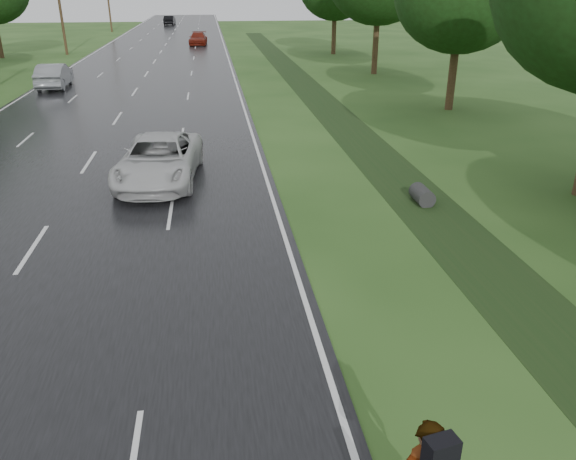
# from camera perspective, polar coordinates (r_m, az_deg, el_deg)

# --- Properties ---
(road) EXTENTS (14.00, 180.00, 0.04)m
(road) POSITION_cam_1_polar(r_m,az_deg,el_deg) (51.89, -13.66, 15.89)
(road) COLOR black
(road) RESTS_ON ground
(edge_stripe_east) EXTENTS (0.12, 180.00, 0.01)m
(edge_stripe_east) POSITION_cam_1_polar(r_m,az_deg,el_deg) (51.69, -5.90, 16.40)
(edge_stripe_east) COLOR silver
(edge_stripe_east) RESTS_ON road
(edge_stripe_west) EXTENTS (0.12, 180.00, 0.01)m
(edge_stripe_west) POSITION_cam_1_polar(r_m,az_deg,el_deg) (52.96, -21.19, 15.18)
(edge_stripe_west) COLOR silver
(edge_stripe_west) RESTS_ON road
(center_line) EXTENTS (0.12, 180.00, 0.01)m
(center_line) POSITION_cam_1_polar(r_m,az_deg,el_deg) (51.89, -13.67, 15.92)
(center_line) COLOR silver
(center_line) RESTS_ON road
(drainage_ditch) EXTENTS (2.20, 120.00, 0.56)m
(drainage_ditch) POSITION_cam_1_polar(r_m,az_deg,el_deg) (26.60, 6.90, 9.50)
(drainage_ditch) COLOR #1A3313
(drainage_ditch) RESTS_ON ground
(white_pickup) EXTENTS (3.12, 5.86, 1.57)m
(white_pickup) POSITION_cam_1_polar(r_m,az_deg,el_deg) (20.40, -12.95, 6.99)
(white_pickup) COLOR silver
(white_pickup) RESTS_ON road
(silver_sedan) EXTENTS (1.92, 4.94, 1.60)m
(silver_sedan) POSITION_cam_1_polar(r_m,az_deg,el_deg) (42.23, -22.68, 14.26)
(silver_sedan) COLOR gray
(silver_sedan) RESTS_ON road
(far_car_red) EXTENTS (2.21, 4.84, 1.37)m
(far_car_red) POSITION_cam_1_polar(r_m,az_deg,el_deg) (69.55, -9.12, 18.65)
(far_car_red) COLOR maroon
(far_car_red) RESTS_ON road
(far_car_dark) EXTENTS (1.86, 4.73, 1.53)m
(far_car_dark) POSITION_cam_1_polar(r_m,az_deg,el_deg) (105.43, -11.93, 20.12)
(far_car_dark) COLOR black
(far_car_dark) RESTS_ON road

